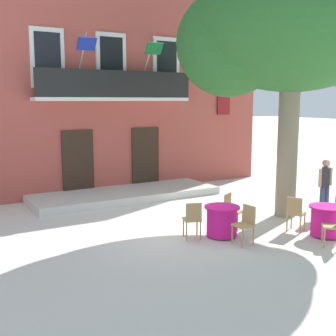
# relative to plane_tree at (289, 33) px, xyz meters

# --- Properties ---
(ground_plane) EXTENTS (120.00, 120.00, 0.00)m
(ground_plane) POSITION_rel_plane_tree_xyz_m (-3.12, 0.45, -5.11)
(ground_plane) COLOR silver
(building_facade) EXTENTS (13.00, 5.09, 7.50)m
(building_facade) POSITION_rel_plane_tree_xyz_m (-2.92, 7.44, -1.37)
(building_facade) COLOR #B24C42
(building_facade) RESTS_ON ground
(entrance_step_platform) EXTENTS (6.36, 2.15, 0.25)m
(entrance_step_platform) POSITION_rel_plane_tree_xyz_m (-2.92, 4.37, -4.99)
(entrance_step_platform) COLOR silver
(entrance_step_platform) RESTS_ON ground
(plane_tree) EXTENTS (5.90, 5.18, 6.97)m
(plane_tree) POSITION_rel_plane_tree_xyz_m (0.00, 0.00, 0.00)
(plane_tree) COLOR #7F755B
(plane_tree) RESTS_ON ground
(cafe_table_near_tree) EXTENTS (0.86, 0.86, 0.76)m
(cafe_table_near_tree) POSITION_rel_plane_tree_xyz_m (-2.67, -0.69, -4.72)
(cafe_table_near_tree) COLOR #DB1984
(cafe_table_near_tree) RESTS_ON ground
(cafe_chair_near_tree_0) EXTENTS (0.42, 0.42, 0.91)m
(cafe_chair_near_tree_0) POSITION_rel_plane_tree_xyz_m (-2.56, -1.43, -4.58)
(cafe_chair_near_tree_0) COLOR tan
(cafe_chair_near_tree_0) RESTS_ON ground
(cafe_chair_near_tree_1) EXTENTS (0.54, 0.54, 0.91)m
(cafe_chair_near_tree_1) POSITION_rel_plane_tree_xyz_m (-2.05, -0.26, -4.58)
(cafe_chair_near_tree_1) COLOR tan
(cafe_chair_near_tree_1) RESTS_ON ground
(cafe_chair_near_tree_2) EXTENTS (0.51, 0.51, 0.91)m
(cafe_chair_near_tree_2) POSITION_rel_plane_tree_xyz_m (-3.40, -0.51, -4.58)
(cafe_chair_near_tree_2) COLOR tan
(cafe_chair_near_tree_2) RESTS_ON ground
(cafe_table_middle) EXTENTS (0.86, 0.86, 0.76)m
(cafe_table_middle) POSITION_rel_plane_tree_xyz_m (-0.45, -1.96, -4.72)
(cafe_table_middle) COLOR #DB1984
(cafe_table_middle) RESTS_ON ground
(cafe_chair_middle_1) EXTENTS (0.53, 0.53, 0.91)m
(cafe_chair_middle_1) POSITION_rel_plane_tree_xyz_m (-0.84, -1.32, -4.58)
(cafe_chair_middle_1) COLOR tan
(cafe_chair_middle_1) RESTS_ON ground
(cafe_chair_middle_2) EXTENTS (0.56, 0.56, 0.91)m
(cafe_chair_middle_2) POSITION_rel_plane_tree_xyz_m (-0.89, -2.57, -4.58)
(cafe_chair_middle_2) COLOR tan
(cafe_chair_middle_2) RESTS_ON ground
(pedestrian_near_entrance) EXTENTS (0.53, 0.39, 1.65)m
(pedestrian_near_entrance) POSITION_rel_plane_tree_xyz_m (1.00, -0.66, -4.18)
(pedestrian_near_entrance) COLOR #384260
(pedestrian_near_entrance) RESTS_ON ground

